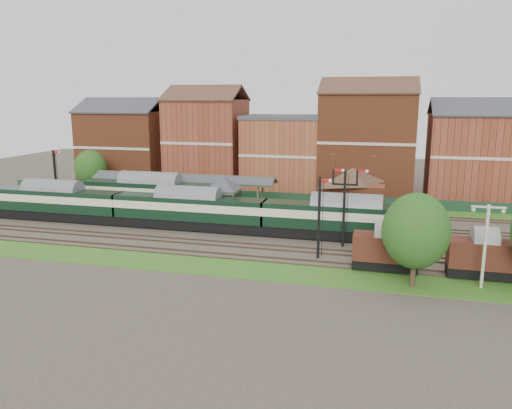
% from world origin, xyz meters
% --- Properties ---
extents(ground, '(160.00, 160.00, 0.00)m').
position_xyz_m(ground, '(0.00, 0.00, 0.00)').
color(ground, '#473D33').
rests_on(ground, ground).
extents(grass_back, '(90.00, 4.50, 0.06)m').
position_xyz_m(grass_back, '(0.00, 16.00, 0.03)').
color(grass_back, '#2D6619').
rests_on(grass_back, ground).
extents(grass_front, '(90.00, 5.00, 0.06)m').
position_xyz_m(grass_front, '(0.00, -12.00, 0.03)').
color(grass_front, '#2D6619').
rests_on(grass_front, ground).
extents(fence, '(90.00, 0.12, 1.50)m').
position_xyz_m(fence, '(0.00, 18.00, 0.75)').
color(fence, '#193823').
rests_on(fence, ground).
extents(platform, '(55.00, 3.40, 1.00)m').
position_xyz_m(platform, '(-5.00, 9.75, 0.50)').
color(platform, '#2D2D2D').
rests_on(platform, ground).
extents(signal_box, '(5.40, 5.40, 6.00)m').
position_xyz_m(signal_box, '(-3.00, 3.25, 3.19)').
color(signal_box, '#5A6F4F').
rests_on(signal_box, ground).
extents(brick_hut, '(3.20, 2.64, 2.94)m').
position_xyz_m(brick_hut, '(5.00, 3.25, 1.20)').
color(brick_hut, brown).
rests_on(brick_hut, ground).
extents(station_building, '(8.10, 8.10, 5.90)m').
position_xyz_m(station_building, '(12.00, 9.75, 3.96)').
color(station_building, brown).
rests_on(station_building, platform).
extents(canopy, '(26.00, 3.89, 4.08)m').
position_xyz_m(canopy, '(-11.00, 9.75, 4.58)').
color(canopy, '#424B2F').
rests_on(canopy, platform).
extents(semaphore_bracket, '(3.60, 0.25, 8.18)m').
position_xyz_m(semaphore_bracket, '(12.04, -2.50, 4.63)').
color(semaphore_bracket, black).
rests_on(semaphore_bracket, ground).
extents(semaphore_platform_end, '(1.23, 0.25, 8.00)m').
position_xyz_m(semaphore_platform_end, '(-29.98, 8.00, 4.16)').
color(semaphore_platform_end, black).
rests_on(semaphore_platform_end, ground).
extents(semaphore_siding, '(1.23, 0.25, 8.00)m').
position_xyz_m(semaphore_siding, '(10.02, -7.00, 4.16)').
color(semaphore_siding, black).
rests_on(semaphore_siding, ground).
extents(yard_lamp, '(2.60, 0.22, 7.00)m').
position_xyz_m(yard_lamp, '(24.00, -11.50, 3.99)').
color(yard_lamp, beige).
rests_on(yard_lamp, ground).
extents(town_backdrop, '(69.00, 10.00, 16.00)m').
position_xyz_m(town_backdrop, '(-0.18, 25.00, 7.00)').
color(town_backdrop, brown).
rests_on(town_backdrop, ground).
extents(dmu_train, '(54.98, 2.89, 4.22)m').
position_xyz_m(dmu_train, '(-6.25, 0.00, 2.47)').
color(dmu_train, black).
rests_on(dmu_train, ground).
extents(platform_railcar, '(19.95, 3.14, 4.60)m').
position_xyz_m(platform_railcar, '(-14.31, 6.50, 2.67)').
color(platform_railcar, black).
rests_on(platform_railcar, ground).
extents(goods_van_a, '(5.72, 2.48, 3.47)m').
position_xyz_m(goods_van_a, '(16.28, -9.00, 1.98)').
color(goods_van_a, black).
rests_on(goods_van_a, ground).
extents(goods_van_b, '(5.80, 2.52, 3.52)m').
position_xyz_m(goods_van_b, '(24.44, -9.00, 2.01)').
color(goods_van_b, black).
rests_on(goods_van_b, ground).
extents(tree_far, '(5.41, 5.41, 7.89)m').
position_xyz_m(tree_far, '(18.55, -12.64, 4.77)').
color(tree_far, '#382619').
rests_on(tree_far, ground).
extents(tree_back, '(5.00, 5.00, 7.31)m').
position_xyz_m(tree_back, '(-29.14, 15.67, 4.42)').
color(tree_back, '#382619').
rests_on(tree_back, ground).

